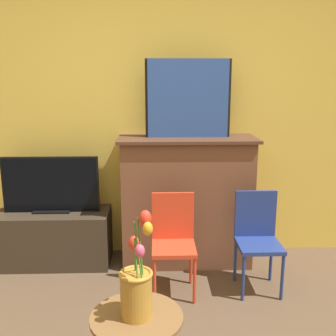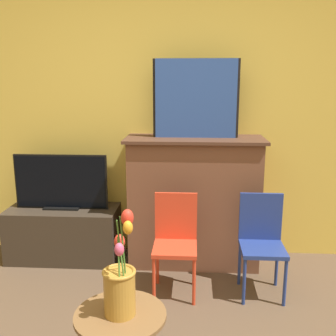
# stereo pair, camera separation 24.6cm
# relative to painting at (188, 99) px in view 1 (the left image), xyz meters

# --- Properties ---
(wall_back) EXTENTS (8.00, 0.06, 2.70)m
(wall_back) POSITION_rel_painting_xyz_m (-0.24, 0.24, -0.08)
(wall_back) COLOR #EAC651
(wall_back) RESTS_ON ground
(fireplace_mantel) EXTENTS (1.15, 0.47, 1.11)m
(fireplace_mantel) POSITION_rel_painting_xyz_m (-0.00, -0.01, -0.86)
(fireplace_mantel) COLOR brown
(fireplace_mantel) RESTS_ON ground
(painting) EXTENTS (0.70, 0.03, 0.64)m
(painting) POSITION_rel_painting_xyz_m (0.00, 0.00, 0.00)
(painting) COLOR black
(painting) RESTS_ON fireplace_mantel
(tv_stand) EXTENTS (0.97, 0.42, 0.47)m
(tv_stand) POSITION_rel_painting_xyz_m (-1.16, -0.02, -1.19)
(tv_stand) COLOR #382D23
(tv_stand) RESTS_ON ground
(tv_monitor) EXTENTS (0.81, 0.12, 0.48)m
(tv_monitor) POSITION_rel_painting_xyz_m (-1.16, -0.01, -0.72)
(tv_monitor) COLOR black
(tv_monitor) RESTS_ON tv_stand
(chair_red) EXTENTS (0.32, 0.32, 0.75)m
(chair_red) POSITION_rel_painting_xyz_m (-0.14, -0.50, -1.00)
(chair_red) COLOR red
(chair_red) RESTS_ON ground
(chair_blue) EXTENTS (0.32, 0.32, 0.75)m
(chair_blue) POSITION_rel_painting_xyz_m (0.50, -0.47, -1.00)
(chair_blue) COLOR navy
(chair_blue) RESTS_ON ground
(vase_tulips) EXTENTS (0.17, 0.25, 0.55)m
(vase_tulips) POSITION_rel_painting_xyz_m (-0.36, -1.53, -0.82)
(vase_tulips) COLOR #B78433
(vase_tulips) RESTS_ON side_table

